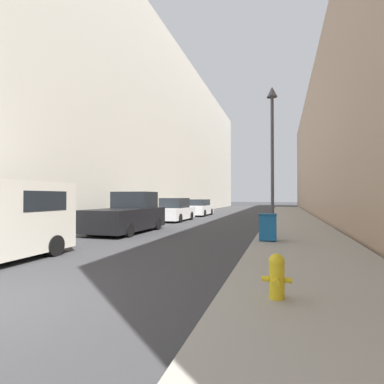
% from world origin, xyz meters
% --- Properties ---
extents(sidewalk_right, '(3.68, 60.00, 0.16)m').
position_xyz_m(sidewalk_right, '(5.66, 18.00, 0.08)').
color(sidewalk_right, '#9E998E').
rests_on(sidewalk_right, ground).
extents(building_left_glass, '(12.00, 60.00, 16.90)m').
position_xyz_m(building_left_glass, '(-10.92, 26.00, 8.45)').
color(building_left_glass, beige).
rests_on(building_left_glass, ground).
extents(fire_hydrant, '(0.48, 0.37, 0.73)m').
position_xyz_m(fire_hydrant, '(4.80, 1.70, 0.54)').
color(fire_hydrant, yellow).
rests_on(fire_hydrant, sidewalk_right).
extents(trash_bin, '(0.64, 0.65, 1.02)m').
position_xyz_m(trash_bin, '(4.37, 8.27, 0.68)').
color(trash_bin, '#19609E').
rests_on(trash_bin, sidewalk_right).
extents(lamppost, '(0.46, 0.46, 6.55)m').
position_xyz_m(lamppost, '(4.48, 10.30, 4.37)').
color(lamppost, '#4C4C51').
rests_on(lamppost, sidewalk_right).
extents(pickup_truck, '(2.26, 5.14, 2.08)m').
position_xyz_m(pickup_truck, '(-2.72, 10.40, 0.87)').
color(pickup_truck, black).
rests_on(pickup_truck, ground).
extents(parked_sedan_near, '(1.93, 4.51, 1.72)m').
position_xyz_m(parked_sedan_near, '(-2.84, 17.74, 0.78)').
color(parked_sedan_near, silver).
rests_on(parked_sedan_near, ground).
extents(parked_sedan_far, '(1.98, 4.60, 1.56)m').
position_xyz_m(parked_sedan_far, '(-2.80, 24.35, 0.72)').
color(parked_sedan_far, silver).
rests_on(parked_sedan_far, ground).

